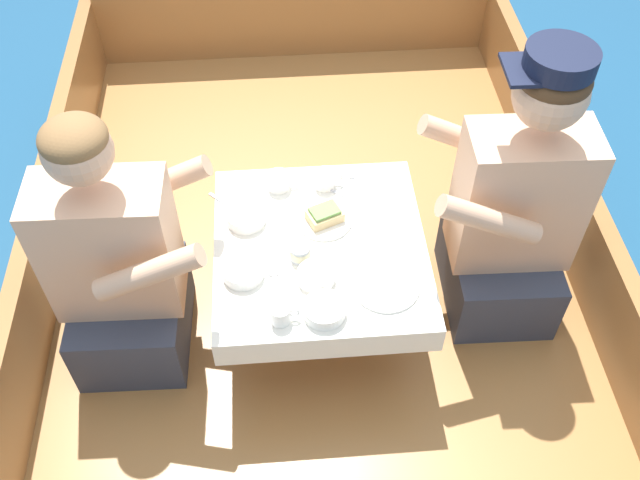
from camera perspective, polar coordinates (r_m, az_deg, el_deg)
name	(u,v)px	position (r m, az deg, el deg)	size (l,w,h in m)	color
ground_plane	(318,328)	(2.92, -0.18, -7.03)	(60.00, 60.00, 0.00)	navy
boat_deck	(318,309)	(2.82, -0.19, -5.53)	(2.05, 3.17, 0.26)	#9E6B38
gunwale_port	(37,277)	(2.72, -21.68, -2.76)	(0.06, 3.17, 0.34)	#936033
gunwale_starboard	(587,243)	(2.80, 20.55, -0.26)	(0.06, 3.17, 0.34)	#936033
bow_coaming	(294,18)	(3.74, -2.11, 17.32)	(1.93, 0.06, 0.40)	#936033
cockpit_table	(320,252)	(2.36, 0.00, -0.98)	(0.69, 0.74, 0.40)	#B2B2B7
person_port	(119,268)	(2.36, -15.78, -2.16)	(0.53, 0.45, 0.99)	#333847
person_starboard	(513,212)	(2.44, 15.22, 2.16)	(0.53, 0.45, 1.07)	#333847
plate_sandwich	(325,220)	(2.39, 0.37, 1.58)	(0.18, 0.18, 0.01)	white
plate_bread	(386,285)	(2.22, 5.29, -3.63)	(0.21, 0.21, 0.01)	white
sandwich	(325,215)	(2.37, 0.37, 2.03)	(0.13, 0.12, 0.05)	#E0BC7F
bowl_port_near	(246,216)	(2.39, -5.94, 1.93)	(0.13, 0.13, 0.04)	white
bowl_starboard_near	(243,271)	(2.24, -6.19, -2.46)	(0.13, 0.13, 0.04)	white
bowl_center_far	(316,276)	(2.21, -0.32, -2.87)	(0.12, 0.12, 0.04)	white
bowl_port_far	(325,309)	(2.14, 0.36, -5.56)	(0.13, 0.13, 0.04)	white
coffee_cup_port	(325,179)	(2.49, 0.40, 4.91)	(0.10, 0.07, 0.06)	white
coffee_cup_starboard	(279,181)	(2.49, -3.31, 4.75)	(0.11, 0.08, 0.06)	white
coffee_cup_center	(281,314)	(2.12, -3.16, -5.93)	(0.09, 0.06, 0.06)	white
tin_can	(300,252)	(2.27, -1.60, -1.00)	(0.07, 0.07, 0.05)	silver
utensil_spoon_starboard	(276,284)	(2.22, -3.53, -3.52)	(0.05, 0.17, 0.01)	silver
utensil_spoon_center	(362,182)	(2.52, 3.39, 4.64)	(0.13, 0.14, 0.01)	silver
utensil_knife_starboard	(227,205)	(2.46, -7.44, 2.82)	(0.13, 0.13, 0.00)	silver
utensil_knife_port	(347,197)	(2.47, 2.20, 3.46)	(0.15, 0.11, 0.00)	silver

